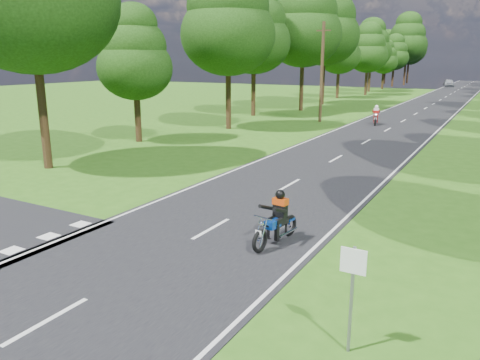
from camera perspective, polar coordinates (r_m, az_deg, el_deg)
The scene contains 9 objects.
ground at distance 12.95m, azimuth -8.40°, elevation -8.66°, with size 160.00×160.00×0.00m, color #2E5E15.
main_road at distance 60.01m, azimuth 22.53°, elevation 8.57°, with size 7.00×140.00×0.02m, color black.
road_markings at distance 58.17m, azimuth 22.15°, elevation 8.47°, with size 7.40×140.00×0.01m.
treeline at distance 69.73m, azimuth 25.54°, elevation 15.76°, with size 40.00×115.35×14.78m.
telegraph_pole at distance 39.68m, azimuth 9.95°, elevation 12.85°, with size 1.20×0.26×8.00m.
road_sign at distance 8.43m, azimuth 13.52°, elevation -12.08°, with size 0.45×0.07×2.00m.
rider_near_blue at distance 13.08m, azimuth 4.38°, elevation -4.60°, with size 0.62×1.85×1.54m, color navy, non-canonical shape.
rider_far_red at distance 38.97m, azimuth 16.24°, elevation 7.63°, with size 0.62×1.85×1.54m, color maroon, non-canonical shape.
distant_car at distance 99.17m, azimuth 24.10°, elevation 10.76°, with size 1.71×4.24×1.44m, color silver.
Camera 1 is at (7.42, -9.33, 5.05)m, focal length 35.00 mm.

